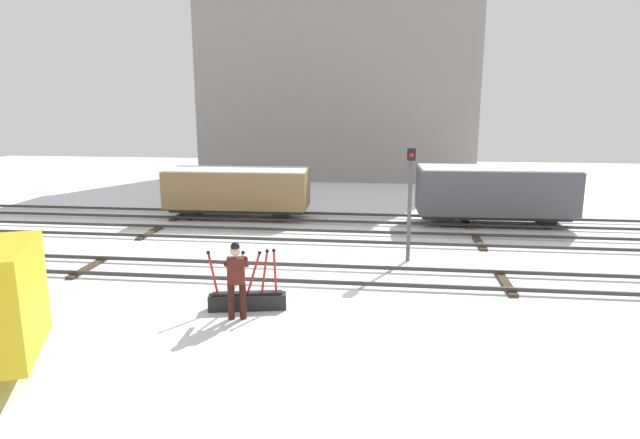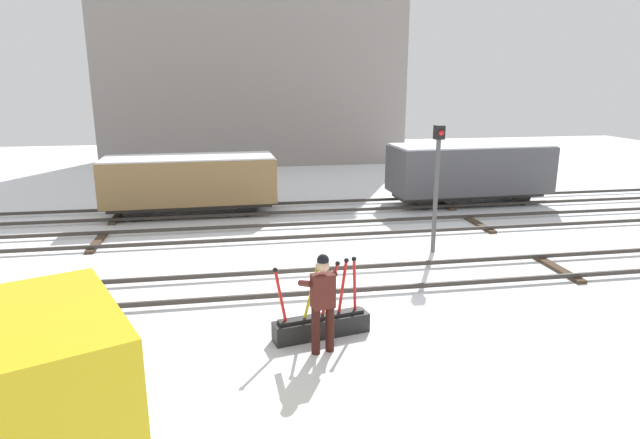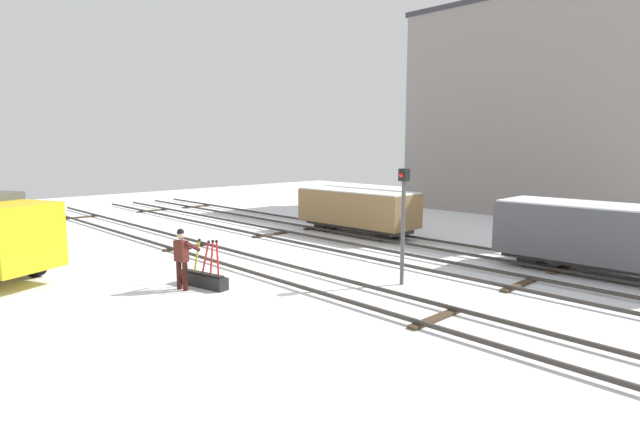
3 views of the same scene
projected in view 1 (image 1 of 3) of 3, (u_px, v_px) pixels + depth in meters
ground_plane at (288, 277)px, 15.16m from camera, size 60.00×60.00×0.00m
track_main_line at (288, 273)px, 15.13m from camera, size 44.00×1.94×0.18m
track_siding_near at (309, 235)px, 19.28m from camera, size 44.00×1.94×0.18m
track_siding_far at (319, 217)px, 22.23m from camera, size 44.00×1.94×0.18m
switch_lever_frame at (248, 299)px, 12.77m from camera, size 1.84×0.71×1.45m
rail_worker at (236, 276)px, 12.06m from camera, size 0.63×0.70×1.77m
signal_post at (410, 192)px, 16.18m from camera, size 0.24×0.32×3.43m
apartment_building at (338, 76)px, 33.65m from camera, size 16.78×5.50×12.36m
freight_car_near_switch at (238, 189)px, 22.38m from camera, size 5.82×2.16×2.05m
freight_car_back_track at (495, 192)px, 21.18m from camera, size 5.96×2.37×2.26m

